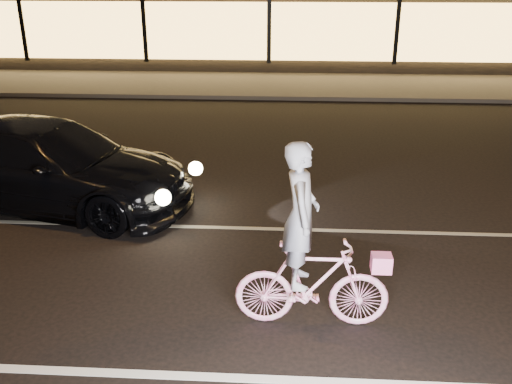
{
  "coord_description": "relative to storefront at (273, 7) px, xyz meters",
  "views": [
    {
      "loc": [
        0.8,
        -6.13,
        3.93
      ],
      "look_at": [
        0.39,
        0.6,
        1.19
      ],
      "focal_mm": 40.0,
      "sensor_mm": 36.0,
      "label": 1
    }
  ],
  "objects": [
    {
      "name": "ground",
      "position": [
        0.0,
        -18.97,
        -2.15
      ],
      "size": [
        90.0,
        90.0,
        0.0
      ],
      "primitive_type": "plane",
      "color": "black",
      "rests_on": "ground"
    },
    {
      "name": "lane_stripe_near",
      "position": [
        0.0,
        -20.47,
        -2.14
      ],
      "size": [
        60.0,
        0.12,
        0.01
      ],
      "primitive_type": "cube",
      "color": "silver",
      "rests_on": "ground"
    },
    {
      "name": "lane_stripe_far",
      "position": [
        0.0,
        -16.97,
        -2.14
      ],
      "size": [
        60.0,
        0.1,
        0.01
      ],
      "primitive_type": "cube",
      "color": "gray",
      "rests_on": "ground"
    },
    {
      "name": "sidewalk",
      "position": [
        0.0,
        -5.97,
        -2.09
      ],
      "size": [
        30.0,
        4.0,
        0.12
      ],
      "primitive_type": "cube",
      "color": "#383533",
      "rests_on": "ground"
    },
    {
      "name": "storefront",
      "position": [
        0.0,
        0.0,
        0.0
      ],
      "size": [
        25.4,
        8.42,
        4.2
      ],
      "color": "black",
      "rests_on": "ground"
    },
    {
      "name": "cyclist",
      "position": [
        1.06,
        -19.47,
        -1.36
      ],
      "size": [
        1.76,
        0.61,
        2.22
      ],
      "rotation": [
        0.0,
        0.0,
        1.57
      ],
      "color": "#F53B94",
      "rests_on": "ground"
    },
    {
      "name": "sedan",
      "position": [
        -3.26,
        -16.21,
        -1.42
      ],
      "size": [
        5.33,
        3.05,
        1.46
      ],
      "rotation": [
        0.0,
        0.0,
        1.36
      ],
      "color": "black",
      "rests_on": "ground"
    }
  ]
}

